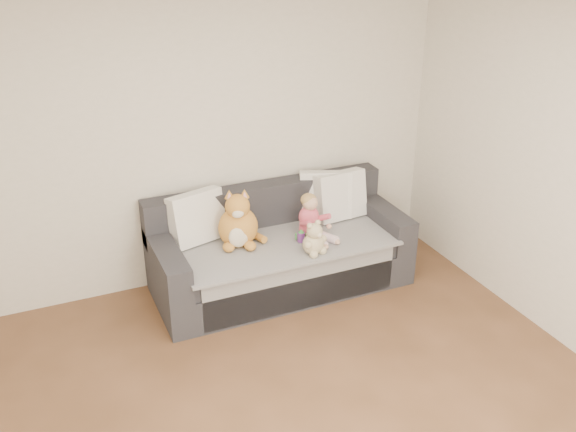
% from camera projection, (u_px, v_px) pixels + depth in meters
% --- Properties ---
extents(room_shell, '(5.00, 5.00, 5.00)m').
position_uv_depth(room_shell, '(294.00, 246.00, 3.62)').
color(room_shell, brown).
rests_on(room_shell, ground).
extents(sofa, '(2.20, 0.94, 0.85)m').
position_uv_depth(sofa, '(279.00, 253.00, 5.62)').
color(sofa, '#27272C').
rests_on(sofa, ground).
extents(cushion_left, '(0.52, 0.33, 0.45)m').
position_uv_depth(cushion_left, '(197.00, 217.00, 5.39)').
color(cushion_left, silver).
rests_on(cushion_left, sofa).
extents(cushion_right_back, '(0.51, 0.37, 0.44)m').
position_uv_depth(cushion_right_back, '(326.00, 195.00, 5.83)').
color(cushion_right_back, silver).
rests_on(cushion_right_back, sofa).
extents(cushion_right_front, '(0.49, 0.26, 0.45)m').
position_uv_depth(cushion_right_front, '(340.00, 195.00, 5.81)').
color(cushion_right_front, silver).
rests_on(cushion_right_front, sofa).
extents(toddler, '(0.28, 0.40, 0.40)m').
position_uv_depth(toddler, '(311.00, 219.00, 5.47)').
color(toddler, '#EB5354').
rests_on(toddler, sofa).
extents(plush_cat, '(0.40, 0.36, 0.52)m').
position_uv_depth(plush_cat, '(238.00, 224.00, 5.33)').
color(plush_cat, '#AA7325').
rests_on(plush_cat, sofa).
extents(teddy_bear, '(0.23, 0.18, 0.30)m').
position_uv_depth(teddy_bear, '(314.00, 241.00, 5.22)').
color(teddy_bear, '#CCBD8D').
rests_on(teddy_bear, sofa).
extents(plush_cow, '(0.13, 0.19, 0.16)m').
position_uv_depth(plush_cow, '(311.00, 243.00, 5.30)').
color(plush_cow, white).
rests_on(plush_cow, sofa).
extents(sippy_cup, '(0.10, 0.08, 0.11)m').
position_uv_depth(sippy_cup, '(301.00, 235.00, 5.43)').
color(sippy_cup, '#7C3797').
rests_on(sippy_cup, sofa).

